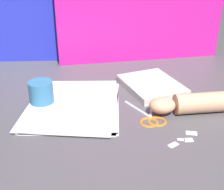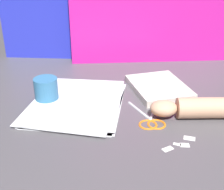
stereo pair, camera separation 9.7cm
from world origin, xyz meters
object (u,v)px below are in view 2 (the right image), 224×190
(paper_stack, at_px, (77,103))
(mug, at_px, (46,90))
(hand_forearm, at_px, (206,108))
(book_closed, at_px, (159,88))
(scissors, at_px, (151,119))

(paper_stack, xyz_separation_m, mug, (-0.11, 0.01, 0.04))
(hand_forearm, relative_size, mug, 3.98)
(mug, bearing_deg, book_closed, 18.75)
(paper_stack, xyz_separation_m, hand_forearm, (0.41, -0.04, 0.03))
(scissors, xyz_separation_m, mug, (-0.35, 0.08, 0.04))
(book_closed, bearing_deg, paper_stack, -153.06)
(scissors, bearing_deg, paper_stack, 163.16)
(scissors, height_order, mug, mug)
(paper_stack, bearing_deg, book_closed, 26.94)
(scissors, relative_size, mug, 2.26)
(paper_stack, xyz_separation_m, scissors, (0.24, -0.07, -0.00))
(mug, bearing_deg, hand_forearm, -5.04)
(scissors, distance_m, mug, 0.36)
(book_closed, height_order, hand_forearm, hand_forearm)
(paper_stack, distance_m, book_closed, 0.30)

